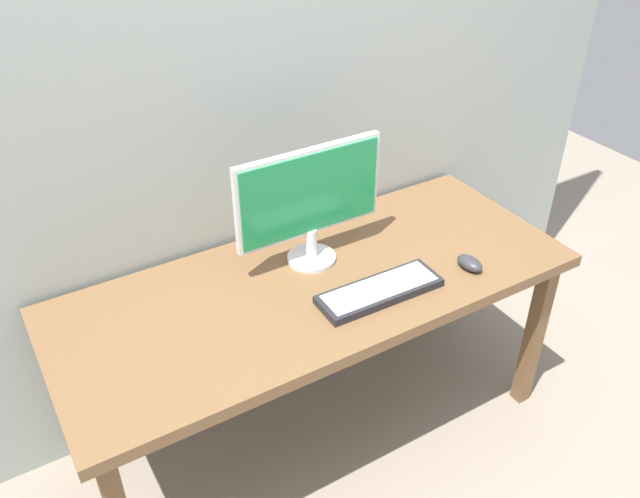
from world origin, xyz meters
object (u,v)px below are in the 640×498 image
at_px(desk, 316,298).
at_px(monitor, 310,200).
at_px(keyboard_primary, 380,291).
at_px(mouse, 470,263).

distance_m(desk, monitor, 0.33).
xyz_separation_m(keyboard_primary, mouse, (0.34, -0.04, 0.01)).
distance_m(monitor, mouse, 0.57).
xyz_separation_m(desk, monitor, (0.05, 0.12, 0.30)).
bearing_deg(desk, mouse, -23.22).
height_order(desk, mouse, mouse).
xyz_separation_m(monitor, mouse, (0.42, -0.32, -0.21)).
bearing_deg(monitor, keyboard_primary, -72.74).
height_order(keyboard_primary, mouse, mouse).
bearing_deg(keyboard_primary, monitor, 107.26).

